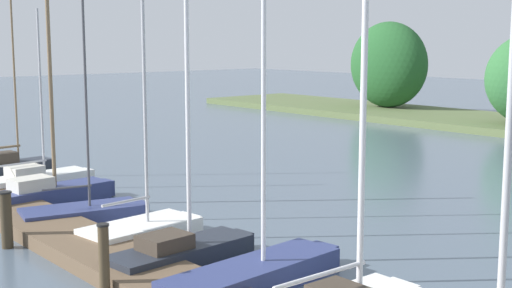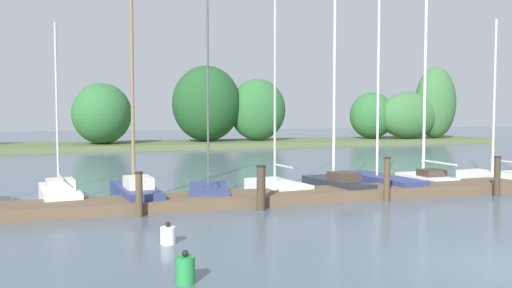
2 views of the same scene
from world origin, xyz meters
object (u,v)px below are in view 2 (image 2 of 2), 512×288
object	(u,v)px
sailboat_1	(59,193)
channel_buoy_0	(168,235)
sailboat_7	(425,174)
sailboat_3	(208,191)
mooring_piling_3	(387,179)
sailboat_6	(379,179)
sailboat_8	(494,175)
sailboat_4	(276,185)
channel_buoy_1	(185,270)
sailboat_5	(336,182)
sailboat_2	(135,189)
mooring_piling_2	(261,188)
mooring_piling_4	(497,176)
mooring_piling_1	(139,194)

from	to	relation	value
sailboat_1	channel_buoy_0	bearing A→B (deg)	-165.50
sailboat_7	channel_buoy_0	xyz separation A→B (m)	(-11.73, -6.51, -0.25)
channel_buoy_0	sailboat_3	bearing A→B (deg)	67.96
sailboat_3	mooring_piling_3	size ratio (longest dim) A/B	4.97
sailboat_6	sailboat_8	world-z (taller)	sailboat_6
sailboat_4	channel_buoy_1	xyz separation A→B (m)	(-5.20, -9.17, -0.09)
sailboat_1	sailboat_5	bearing A→B (deg)	-100.86
sailboat_1	sailboat_8	bearing A→B (deg)	-98.15
sailboat_2	sailboat_1	bearing A→B (deg)	68.37
sailboat_2	mooring_piling_2	xyz separation A→B (m)	(3.54, -2.64, 0.23)
sailboat_3	sailboat_7	world-z (taller)	sailboat_7
sailboat_3	channel_buoy_1	bearing A→B (deg)	175.98
sailboat_4	channel_buoy_0	bearing A→B (deg)	134.99
sailboat_2	mooring_piling_2	distance (m)	4.42
sailboat_1	mooring_piling_4	world-z (taller)	sailboat_1
sailboat_6	sailboat_7	bearing A→B (deg)	-89.31
sailboat_8	mooring_piling_2	world-z (taller)	sailboat_8
sailboat_2	mooring_piling_4	world-z (taller)	sailboat_2
mooring_piling_1	mooring_piling_2	size ratio (longest dim) A/B	0.94
sailboat_5	sailboat_8	distance (m)	7.54
sailboat_4	channel_buoy_0	world-z (taller)	sailboat_4
mooring_piling_2	sailboat_7	bearing A→B (deg)	20.85
sailboat_4	sailboat_6	bearing A→B (deg)	-95.56
mooring_piling_3	mooring_piling_4	bearing A→B (deg)	-2.90
channel_buoy_1	sailboat_5	bearing A→B (deg)	49.66
mooring_piling_1	mooring_piling_4	world-z (taller)	mooring_piling_4
sailboat_6	mooring_piling_1	distance (m)	10.03
sailboat_5	mooring_piling_3	world-z (taller)	sailboat_5
mooring_piling_2	sailboat_3	bearing A→B (deg)	111.66
mooring_piling_3	channel_buoy_0	xyz separation A→B (m)	(-8.01, -3.52, -0.55)
sailboat_1	sailboat_4	bearing A→B (deg)	-99.54
sailboat_2	sailboat_4	world-z (taller)	sailboat_2
sailboat_8	mooring_piling_4	bearing A→B (deg)	130.72
mooring_piling_3	channel_buoy_0	distance (m)	8.77
sailboat_2	mooring_piling_1	xyz separation A→B (m)	(-0.14, -2.50, 0.19)
channel_buoy_0	mooring_piling_1	bearing A→B (deg)	94.03
sailboat_3	sailboat_8	bearing A→B (deg)	-77.38
sailboat_5	mooring_piling_2	size ratio (longest dim) A/B	5.48
sailboat_4	channel_buoy_1	world-z (taller)	sailboat_4
sailboat_3	sailboat_7	size ratio (longest dim) A/B	0.97
channel_buoy_0	channel_buoy_1	world-z (taller)	channel_buoy_1
sailboat_8	channel_buoy_1	distance (m)	17.49
sailboat_3	sailboat_7	distance (m)	9.34
mooring_piling_3	channel_buoy_0	world-z (taller)	mooring_piling_3
sailboat_2	sailboat_5	world-z (taller)	sailboat_2
sailboat_7	sailboat_5	bearing A→B (deg)	98.61
mooring_piling_1	channel_buoy_0	world-z (taller)	mooring_piling_1
sailboat_5	mooring_piling_4	bearing A→B (deg)	-121.46
sailboat_3	sailboat_4	distance (m)	2.62
sailboat_6	mooring_piling_2	size ratio (longest dim) A/B	5.90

